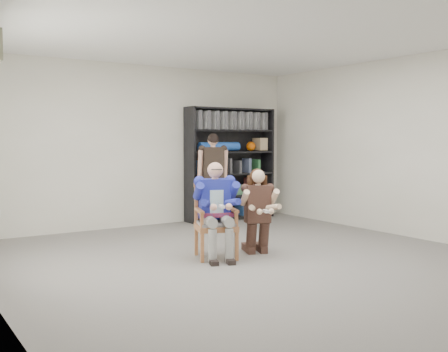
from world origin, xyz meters
TOP-DOWN VIEW (x-y plane):
  - room_shell at (0.00, 0.00)m, footprint 6.00×7.00m
  - floor at (0.00, 0.00)m, footprint 6.00×7.00m
  - armchair at (-0.28, 0.66)m, footprint 0.70×0.69m
  - seated_man at (-0.28, 0.66)m, footprint 0.76×0.88m
  - kneeling_woman at (0.30, 0.54)m, footprint 0.71×0.88m
  - bookshelf at (1.70, 3.28)m, footprint 1.80×0.38m
  - standing_man at (0.97, 2.73)m, footprint 0.56×0.41m

SIDE VIEW (x-z plane):
  - floor at x=0.00m, z-range -0.01..0.01m
  - armchair at x=-0.28m, z-range 0.00..0.95m
  - kneeling_woman at x=0.30m, z-range 0.00..1.13m
  - seated_man at x=-0.28m, z-range 0.00..1.24m
  - standing_man at x=0.97m, z-range 0.00..1.62m
  - bookshelf at x=1.70m, z-range 0.00..2.10m
  - room_shell at x=0.00m, z-range 0.00..2.80m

